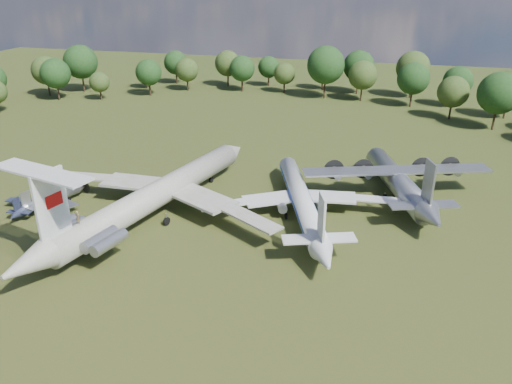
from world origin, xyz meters
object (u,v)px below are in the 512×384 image
(il62_airliner, at_px, (158,199))
(small_prop_west, at_px, (34,204))
(person_on_il62, at_px, (78,217))
(an12_transport, at_px, (397,184))
(small_prop_northwest, at_px, (53,200))
(tu104_jet, at_px, (301,203))

(il62_airliner, distance_m, small_prop_west, 20.30)
(small_prop_west, relative_size, person_on_il62, 7.41)
(small_prop_west, bearing_deg, an12_transport, 13.27)
(small_prop_west, height_order, small_prop_northwest, small_prop_northwest)
(tu104_jet, height_order, small_prop_west, tu104_jet)
(tu104_jet, height_order, person_on_il62, person_on_il62)
(tu104_jet, distance_m, small_prop_west, 42.35)
(tu104_jet, height_order, an12_transport, an12_transport)
(an12_transport, height_order, small_prop_northwest, an12_transport)
(small_prop_northwest, distance_m, person_on_il62, 20.31)
(il62_airliner, bearing_deg, small_prop_northwest, -161.84)
(small_prop_northwest, bearing_deg, small_prop_west, -117.66)
(small_prop_west, bearing_deg, person_on_il62, -41.88)
(tu104_jet, bearing_deg, person_on_il62, -160.44)
(small_prop_northwest, relative_size, person_on_il62, 7.73)
(il62_airliner, height_order, small_prop_northwest, il62_airliner)
(tu104_jet, relative_size, an12_transport, 1.19)
(il62_airliner, height_order, person_on_il62, person_on_il62)
(an12_transport, bearing_deg, person_on_il62, -160.63)
(il62_airliner, bearing_deg, person_on_il62, -90.00)
(small_prop_west, xyz_separation_m, small_prop_northwest, (2.17, 1.87, 0.04))
(il62_airliner, relative_size, small_prop_west, 4.21)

